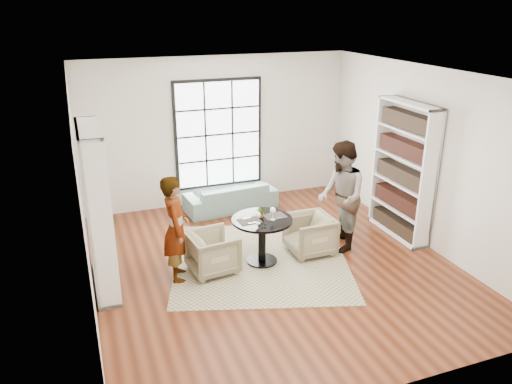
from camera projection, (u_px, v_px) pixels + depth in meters
name	position (u px, v px, depth m)	size (l,w,h in m)	color
ground	(273.00, 264.00, 8.01)	(6.00, 6.00, 0.00)	brown
room_shell	(261.00, 180.00, 8.04)	(6.00, 6.01, 6.00)	silver
rug	(261.00, 261.00, 8.12)	(2.75, 2.75, 0.01)	tan
pedestal_table	(262.00, 231.00, 7.89)	(0.96, 0.96, 0.77)	black
sofa	(231.00, 197.00, 10.09)	(1.84, 0.72, 0.54)	gray
armchair_left	(213.00, 252.00, 7.70)	(0.70, 0.72, 0.65)	tan
armchair_right	(310.00, 234.00, 8.29)	(0.71, 0.73, 0.66)	#C0AF89
person_left	(176.00, 229.00, 7.35)	(0.60, 0.39, 1.64)	gray
person_right	(341.00, 197.00, 8.25)	(0.91, 0.71, 1.86)	gray
placemat_left	(250.00, 221.00, 7.73)	(0.34, 0.26, 0.01)	black
placemat_right	(275.00, 216.00, 7.91)	(0.34, 0.26, 0.01)	black
cutlery_left	(250.00, 220.00, 7.73)	(0.14, 0.22, 0.01)	silver
cutlery_right	(275.00, 216.00, 7.90)	(0.14, 0.22, 0.01)	silver
wine_glass_left	(258.00, 215.00, 7.60)	(0.08, 0.08, 0.19)	silver
wine_glass_right	(273.00, 211.00, 7.73)	(0.10, 0.10, 0.21)	silver
flower_centerpiece	(261.00, 212.00, 7.85)	(0.17, 0.14, 0.19)	gray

